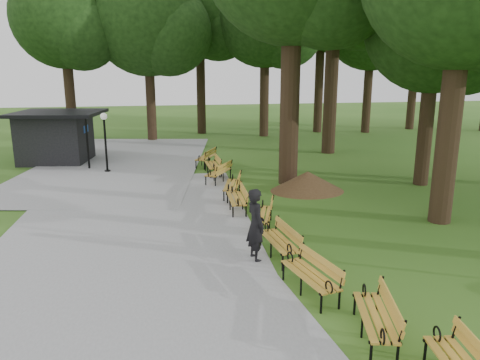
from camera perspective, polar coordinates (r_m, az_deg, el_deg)
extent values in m
plane|color=#32601B|center=(11.62, 5.20, -11.29)|extent=(100.00, 100.00, 0.00)
cube|color=gray|center=(14.06, -14.25, -6.97)|extent=(12.00, 38.00, 0.06)
imported|color=black|center=(11.94, 1.94, -5.54)|extent=(0.60, 0.78, 1.92)
cylinder|color=black|center=(22.67, -16.18, 4.07)|extent=(0.10, 0.10, 2.56)
sphere|color=white|center=(22.49, -16.42, 7.52)|extent=(0.32, 0.32, 0.32)
cone|color=#47301C|center=(18.84, 8.29, -0.14)|extent=(2.50, 2.50, 0.81)
cylinder|color=black|center=(15.78, 24.50, 7.73)|extent=(0.70, 0.70, 7.15)
cylinder|color=black|center=(20.76, 22.01, 7.64)|extent=(0.60, 0.60, 6.05)
sphere|color=black|center=(20.74, 22.95, 17.53)|extent=(5.61, 5.61, 5.61)
cylinder|color=black|center=(19.48, 6.20, 11.82)|extent=(0.80, 0.80, 8.50)
cylinder|color=black|center=(27.05, 11.16, 12.11)|extent=(0.76, 0.76, 8.41)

